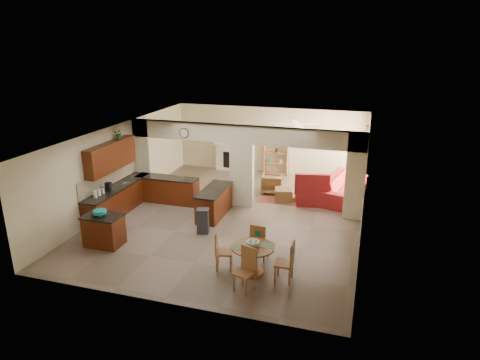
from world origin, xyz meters
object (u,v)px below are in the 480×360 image
(kitchen_island, at_px, (104,230))
(sofa, at_px, (344,187))
(armchair, at_px, (272,183))
(dining_table, at_px, (253,255))

(kitchen_island, distance_m, sofa, 8.38)
(kitchen_island, height_order, sofa, kitchen_island)
(kitchen_island, height_order, armchair, kitchen_island)
(dining_table, height_order, armchair, dining_table)
(kitchen_island, height_order, dining_table, kitchen_island)
(dining_table, xyz_separation_m, sofa, (1.75, 6.00, -0.08))
(kitchen_island, bearing_deg, armchair, 57.26)
(dining_table, height_order, sofa, sofa)
(sofa, bearing_deg, dining_table, 175.58)
(sofa, xyz_separation_m, armchair, (-2.61, -0.20, -0.06))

